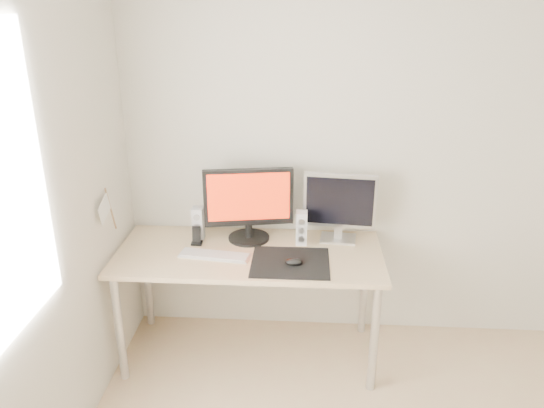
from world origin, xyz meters
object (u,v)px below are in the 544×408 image
object	(u,v)px
desk	(249,263)
second_monitor	(340,204)
mouse	(294,262)
speaker_left	(198,224)
phone_dock	(197,239)
speaker_right	(302,228)
keyboard	(215,255)
main_monitor	(249,202)

from	to	relation	value
desk	second_monitor	size ratio (longest dim) A/B	3.54
mouse	second_monitor	distance (m)	0.50
speaker_left	mouse	bearing A→B (deg)	-27.23
desk	phone_dock	size ratio (longest dim) A/B	13.43
mouse	desk	bearing A→B (deg)	150.68
mouse	second_monitor	xyz separation A→B (m)	(0.27, 0.36, 0.22)
desk	speaker_left	size ratio (longest dim) A/B	7.52
speaker_left	phone_dock	distance (m)	0.10
mouse	speaker_right	distance (m)	0.30
desk	speaker_right	bearing A→B (deg)	23.76
desk	speaker_left	bearing A→B (deg)	154.53
speaker_right	second_monitor	bearing A→B (deg)	16.75
desk	speaker_left	xyz separation A→B (m)	(-0.34, 0.16, 0.18)
speaker_right	mouse	bearing A→B (deg)	-97.73
mouse	second_monitor	world-z (taller)	second_monitor
desk	speaker_right	world-z (taller)	speaker_right
speaker_left	desk	bearing A→B (deg)	-25.47
keyboard	phone_dock	distance (m)	0.21
desk	keyboard	size ratio (longest dim) A/B	3.70
main_monitor	keyboard	distance (m)	0.39
main_monitor	second_monitor	world-z (taller)	main_monitor
speaker_left	second_monitor	bearing A→B (deg)	3.08
mouse	desk	distance (m)	0.33
desk	phone_dock	xyz separation A→B (m)	(-0.33, 0.09, 0.11)
main_monitor	speaker_left	bearing A→B (deg)	-177.41
mouse	main_monitor	distance (m)	0.50
speaker_right	speaker_left	bearing A→B (deg)	178.02
second_monitor	speaker_right	size ratio (longest dim) A/B	2.12
keyboard	desk	bearing A→B (deg)	20.22
mouse	speaker_left	size ratio (longest dim) A/B	0.47
phone_dock	desk	bearing A→B (deg)	-14.37
speaker_right	desk	bearing A→B (deg)	-156.24
second_monitor	speaker_left	size ratio (longest dim) A/B	2.12
mouse	second_monitor	size ratio (longest dim) A/B	0.22
speaker_right	main_monitor	bearing A→B (deg)	173.63
main_monitor	phone_dock	distance (m)	0.39
mouse	keyboard	bearing A→B (deg)	170.26
second_monitor	phone_dock	size ratio (longest dim) A/B	3.79
second_monitor	speaker_left	xyz separation A→B (m)	(-0.88, -0.05, -0.13)
speaker_left	keyboard	bearing A→B (deg)	-59.18
speaker_left	phone_dock	world-z (taller)	speaker_left
main_monitor	speaker_right	bearing A→B (deg)	-6.37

